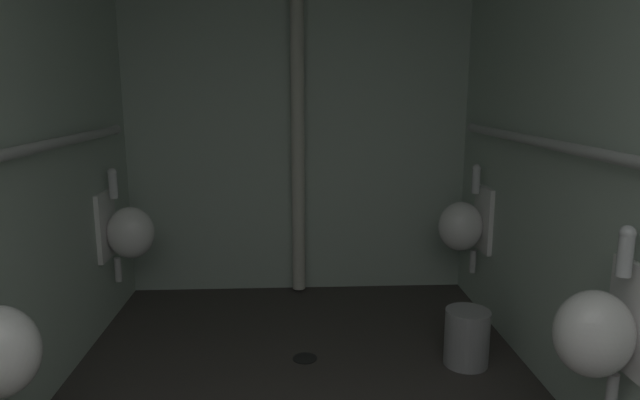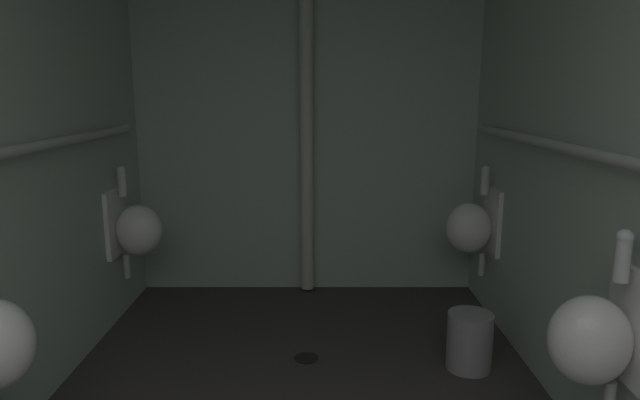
{
  "view_description": "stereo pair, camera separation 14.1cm",
  "coord_description": "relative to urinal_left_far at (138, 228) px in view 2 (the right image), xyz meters",
  "views": [
    {
      "loc": [
        -0.04,
        0.31,
        1.53
      ],
      "look_at": [
        0.09,
        2.88,
        1.0
      ],
      "focal_mm": 30.64,
      "sensor_mm": 36.0,
      "label": 1
    },
    {
      "loc": [
        0.1,
        0.31,
        1.53
      ],
      "look_at": [
        0.09,
        2.88,
        1.0
      ],
      "focal_mm": 30.64,
      "sensor_mm": 36.0,
      "label": 2
    }
  ],
  "objects": [
    {
      "name": "urinal_right_far",
      "position": [
        2.24,
        0.05,
        0.0
      ],
      "size": [
        0.32,
        0.3,
        0.76
      ],
      "color": "white"
    },
    {
      "name": "urinal_right_mid",
      "position": [
        2.24,
        -1.61,
        0.0
      ],
      "size": [
        0.32,
        0.3,
        0.76
      ],
      "color": "white"
    },
    {
      "name": "supply_pipe_right",
      "position": [
        2.33,
        -1.59,
        0.64
      ],
      "size": [
        0.06,
        3.76,
        0.06
      ],
      "color": "#B2B2B2"
    },
    {
      "name": "floor_drain",
      "position": [
        1.14,
        -0.58,
        -0.62
      ],
      "size": [
        0.14,
        0.14,
        0.01
      ],
      "primitive_type": "cylinder",
      "color": "black",
      "rests_on": "ground"
    },
    {
      "name": "urinal_left_far",
      "position": [
        0.0,
        0.0,
        0.0
      ],
      "size": [
        0.32,
        0.3,
        0.76
      ],
      "color": "white"
    },
    {
      "name": "standpipe_back_wall",
      "position": [
        1.12,
        0.5,
        0.63
      ],
      "size": [
        0.1,
        0.1,
        2.46
      ],
      "primitive_type": "cylinder",
      "color": "beige",
      "rests_on": "ground"
    },
    {
      "name": "waste_bin",
      "position": [
        2.05,
        -0.69,
        -0.47
      ],
      "size": [
        0.25,
        0.25,
        0.32
      ],
      "primitive_type": "cylinder",
      "color": "gray",
      "rests_on": "ground"
    },
    {
      "name": "wall_back",
      "position": [
        1.12,
        0.61,
        0.63
      ],
      "size": [
        2.65,
        0.06,
        2.51
      ],
      "primitive_type": "cube",
      "color": "#ADBFB0",
      "rests_on": "ground"
    }
  ]
}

